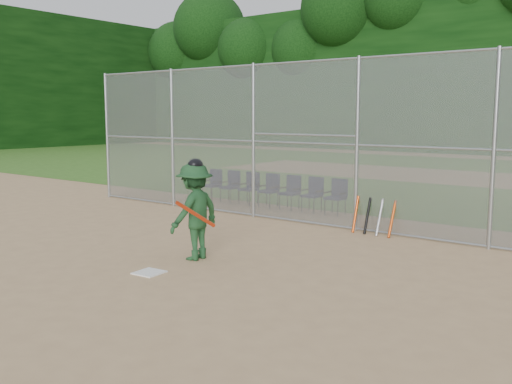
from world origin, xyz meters
The scene contains 15 objects.
ground centered at (0.00, 0.00, 0.00)m, with size 100.00×100.00×0.00m, color tan.
grass_strip centered at (0.00, 18.00, 0.01)m, with size 100.00×100.00×0.00m, color #37691F.
dirt_patch_far centered at (0.00, 18.00, 0.01)m, with size 24.00×24.00×0.00m, color tan.
backstop_fence centered at (0.00, 5.00, 2.07)m, with size 16.09×0.09×4.00m.
treeline centered at (0.00, 20.00, 5.50)m, with size 81.00×60.00×11.00m.
home_plate centered at (-0.10, -0.37, 0.01)m, with size 0.45×0.45×0.02m, color white.
batter_at_plate centered at (-0.15, 0.82, 0.92)m, with size 0.95×1.34×1.89m.
spare_bats centered at (1.52, 4.88, 0.41)m, with size 0.96×0.38×0.83m.
chair_0 centered at (-4.94, 6.61, 0.48)m, with size 0.54×0.52×0.96m, color #0F1638, non-canonical shape.
chair_1 centered at (-4.19, 6.61, 0.48)m, with size 0.54×0.52×0.96m, color #0F1638, non-canonical shape.
chair_2 centered at (-3.44, 6.61, 0.48)m, with size 0.54×0.52×0.96m, color #0F1638, non-canonical shape.
chair_3 centered at (-2.69, 6.61, 0.48)m, with size 0.54×0.52×0.96m, color #0F1638, non-canonical shape.
chair_4 centered at (-1.95, 6.61, 0.48)m, with size 0.54×0.52×0.96m, color #0F1638, non-canonical shape.
chair_5 centered at (-1.20, 6.61, 0.48)m, with size 0.54×0.52×0.96m, color #0F1638, non-canonical shape.
chair_6 centered at (-0.45, 6.61, 0.48)m, with size 0.54×0.52×0.96m, color #0F1638, non-canonical shape.
Camera 1 is at (7.11, -6.77, 2.69)m, focal length 40.00 mm.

